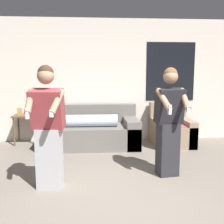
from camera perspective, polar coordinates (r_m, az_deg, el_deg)
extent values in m
plane|color=slate|center=(3.04, 4.23, -21.21)|extent=(14.00, 14.00, 0.00)
cube|color=silver|center=(5.92, -0.21, 6.85)|extent=(6.97, 0.06, 2.70)
cube|color=black|center=(6.12, 12.60, 8.58)|extent=(1.10, 0.01, 1.30)
cube|color=slate|center=(5.49, -4.65, -5.19)|extent=(1.97, 0.98, 0.44)
cube|color=slate|center=(5.78, -4.66, -0.23)|extent=(1.97, 0.22, 0.40)
cube|color=slate|center=(5.55, -13.45, -4.50)|extent=(0.28, 0.98, 0.58)
cube|color=slate|center=(5.53, 4.17, -4.34)|extent=(0.28, 0.98, 0.58)
cylinder|color=silver|center=(5.30, -4.70, -1.89)|extent=(1.08, 0.24, 0.24)
cube|color=#937A60|center=(5.75, 12.81, -4.73)|extent=(0.81, 0.92, 0.45)
cube|color=#937A60|center=(6.01, 11.96, 0.08)|extent=(0.81, 0.20, 0.43)
cube|color=#937A60|center=(5.66, 9.79, -4.34)|extent=(0.18, 0.92, 0.55)
cube|color=#937A60|center=(5.84, 15.77, -4.14)|extent=(0.18, 0.92, 0.55)
cube|color=#994C51|center=(5.66, 13.02, -2.57)|extent=(0.68, 0.73, 0.01)
cube|color=#7A6656|center=(5.74, 12.74, -0.54)|extent=(0.36, 0.14, 0.36)
cube|color=brown|center=(5.88, -18.10, -0.77)|extent=(0.54, 0.42, 0.04)
cylinder|color=brown|center=(5.84, -20.54, -4.11)|extent=(0.04, 0.04, 0.60)
cylinder|color=brown|center=(5.73, -16.13, -4.14)|extent=(0.04, 0.04, 0.60)
cylinder|color=brown|center=(6.16, -19.66, -3.44)|extent=(0.04, 0.04, 0.60)
cylinder|color=brown|center=(6.05, -15.47, -3.46)|extent=(0.04, 0.04, 0.60)
cube|color=tan|center=(5.89, -19.45, 0.01)|extent=(0.10, 0.02, 0.17)
cube|color=#B2B2B7|center=(3.60, -13.43, -9.72)|extent=(0.34, 0.28, 0.80)
cube|color=#99383D|center=(3.43, -13.93, 0.55)|extent=(0.45, 0.36, 0.54)
sphere|color=#A37A5B|center=(3.39, -14.27, 7.62)|extent=(0.21, 0.21, 0.21)
sphere|color=#3D2819|center=(3.40, -14.26, 8.24)|extent=(0.20, 0.20, 0.20)
cylinder|color=#A37A5B|center=(3.33, -17.54, 2.15)|extent=(0.09, 0.36, 0.31)
cube|color=white|center=(3.20, -17.96, -0.30)|extent=(0.04, 0.04, 0.13)
cylinder|color=#A37A5B|center=(3.23, -11.92, 2.17)|extent=(0.18, 0.36, 0.31)
cube|color=white|center=(3.11, -13.03, -0.35)|extent=(0.05, 0.04, 0.08)
cube|color=#28282D|center=(4.01, 11.99, -7.90)|extent=(0.32, 0.28, 0.79)
cube|color=black|center=(3.86, 12.39, 1.27)|extent=(0.42, 0.33, 0.53)
sphere|color=#A37A5B|center=(3.83, 12.65, 7.47)|extent=(0.21, 0.21, 0.21)
sphere|color=brown|center=(3.84, 12.62, 8.01)|extent=(0.20, 0.20, 0.20)
cylinder|color=#A37A5B|center=(3.65, 11.21, 2.67)|extent=(0.18, 0.36, 0.30)
cube|color=white|center=(3.54, 12.49, 0.50)|extent=(0.04, 0.04, 0.13)
cylinder|color=#A37A5B|center=(3.79, 15.56, 2.72)|extent=(0.08, 0.35, 0.30)
cube|color=white|center=(3.66, 16.27, 0.62)|extent=(0.05, 0.04, 0.08)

